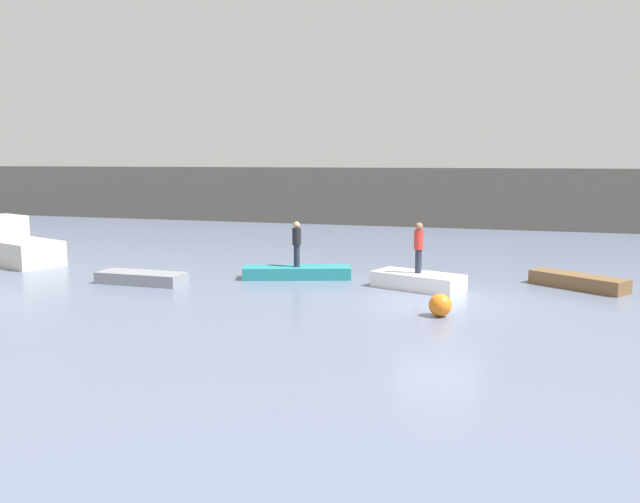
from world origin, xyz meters
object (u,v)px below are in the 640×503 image
at_px(rowboat_teal, 297,273).
at_px(rowboat_brown, 578,281).
at_px(motorboat, 9,245).
at_px(person_dark_shirt, 297,242).
at_px(rowboat_white, 418,281).
at_px(mooring_buoy, 440,305).
at_px(person_red_shirt, 419,245).
at_px(rowboat_grey, 141,278).

relative_size(rowboat_teal, rowboat_brown, 1.20).
xyz_separation_m(motorboat, person_dark_shirt, (12.81, -0.02, 0.63)).
relative_size(motorboat, person_dark_shirt, 3.35).
bearing_deg(person_dark_shirt, rowboat_white, -7.79).
bearing_deg(person_dark_shirt, rowboat_teal, 0.00).
distance_m(motorboat, mooring_buoy, 19.04).
bearing_deg(person_red_shirt, motorboat, 177.88).
xyz_separation_m(motorboat, rowboat_teal, (12.81, -0.02, -0.51)).
relative_size(rowboat_grey, rowboat_white, 1.04).
bearing_deg(rowboat_brown, rowboat_white, -127.77).
distance_m(rowboat_teal, person_dark_shirt, 1.14).
relative_size(rowboat_brown, person_red_shirt, 1.91).
xyz_separation_m(motorboat, person_red_shirt, (17.32, -0.64, 0.76)).
xyz_separation_m(rowboat_teal, mooring_buoy, (5.71, -4.37, 0.10)).
relative_size(rowboat_brown, mooring_buoy, 5.09).
distance_m(rowboat_brown, person_dark_shirt, 9.78).
height_order(motorboat, mooring_buoy, motorboat).
bearing_deg(rowboat_grey, person_dark_shirt, 28.02).
relative_size(motorboat, rowboat_grey, 1.78).
bearing_deg(rowboat_white, person_red_shirt, 19.58).
bearing_deg(rowboat_brown, person_red_shirt, -127.77).
distance_m(rowboat_white, person_red_shirt, 1.22).
bearing_deg(rowboat_brown, rowboat_teal, -139.63).
bearing_deg(motorboat, rowboat_teal, -0.11).
distance_m(person_red_shirt, person_dark_shirt, 4.56).
bearing_deg(rowboat_white, person_dark_shirt, -168.21).
distance_m(motorboat, rowboat_teal, 12.82).
bearing_deg(person_dark_shirt, person_red_shirt, -7.79).
distance_m(rowboat_white, rowboat_brown, 5.41).
bearing_deg(mooring_buoy, rowboat_brown, 54.09).
bearing_deg(mooring_buoy, rowboat_grey, 170.24).
xyz_separation_m(motorboat, rowboat_white, (17.32, -0.64, -0.46)).
bearing_deg(rowboat_teal, rowboat_grey, -170.60).
xyz_separation_m(rowboat_white, person_dark_shirt, (-4.52, 0.62, 1.09)).
xyz_separation_m(motorboat, mooring_buoy, (18.52, -4.39, -0.41)).
distance_m(rowboat_grey, rowboat_teal, 5.49).
height_order(rowboat_brown, mooring_buoy, mooring_buoy).
distance_m(person_red_shirt, mooring_buoy, 4.11).
bearing_deg(rowboat_grey, rowboat_teal, 28.02).
bearing_deg(person_red_shirt, rowboat_brown, 18.18).
bearing_deg(motorboat, rowboat_brown, 2.67).
relative_size(motorboat, mooring_buoy, 8.67).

